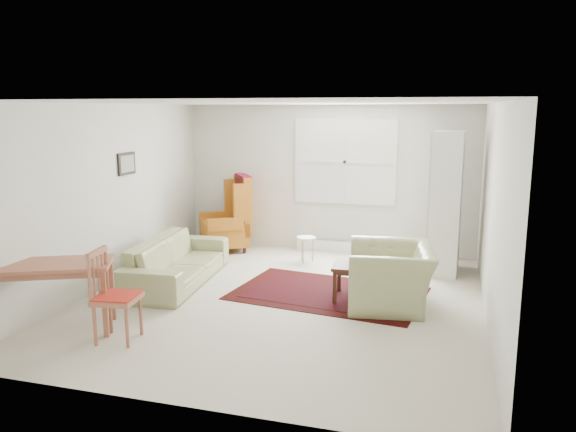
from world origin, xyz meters
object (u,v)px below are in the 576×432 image
(sofa, at_px, (177,252))
(stool, at_px, (306,249))
(cabinet, at_px, (446,203))
(desk, at_px, (55,297))
(armchair, at_px, (391,270))
(coffee_table, at_px, (355,281))
(desk_chair, at_px, (117,296))
(wingback_chair, at_px, (224,213))

(sofa, xyz_separation_m, stool, (1.47, 1.59, -0.23))
(stool, xyz_separation_m, cabinet, (2.14, 0.01, 0.85))
(desk, bearing_deg, stool, 61.50)
(armchair, xyz_separation_m, desk, (-3.46, -1.86, -0.06))
(desk, bearing_deg, armchair, 28.31)
(coffee_table, relative_size, desk_chair, 0.58)
(sofa, relative_size, cabinet, 1.02)
(desk, bearing_deg, cabinet, 41.33)
(coffee_table, relative_size, stool, 1.40)
(sofa, height_order, wingback_chair, wingback_chair)
(stool, bearing_deg, armchair, -48.37)
(desk, xyz_separation_m, desk_chair, (0.81, -0.04, 0.10))
(sofa, bearing_deg, cabinet, -71.11)
(desk_chair, bearing_deg, stool, -24.90)
(cabinet, bearing_deg, desk_chair, -129.06)
(sofa, distance_m, armchair, 3.00)
(desk, bearing_deg, wingback_chair, 83.98)
(sofa, height_order, cabinet, cabinet)
(sofa, distance_m, cabinet, 4.00)
(stool, bearing_deg, wingback_chair, 169.44)
(stool, distance_m, desk_chair, 3.79)
(stool, bearing_deg, coffee_table, -56.10)
(sofa, relative_size, stool, 5.31)
(sofa, distance_m, coffee_table, 2.54)
(coffee_table, bearing_deg, cabinet, 55.90)
(wingback_chair, xyz_separation_m, desk, (-0.41, -3.86, -0.27))
(armchair, bearing_deg, desk, -70.08)
(armchair, height_order, cabinet, cabinet)
(stool, relative_size, cabinet, 0.19)
(armchair, height_order, wingback_chair, wingback_chair)
(armchair, bearing_deg, wingback_chair, -131.57)
(coffee_table, height_order, desk, desk)
(wingback_chair, bearing_deg, cabinet, 50.42)
(armchair, xyz_separation_m, cabinet, (0.62, 1.72, 0.60))
(armchair, distance_m, coffee_table, 0.53)
(wingback_chair, relative_size, stool, 3.24)
(armchair, height_order, desk_chair, desk_chair)
(wingback_chair, relative_size, coffee_table, 2.32)
(desk_chair, bearing_deg, cabinet, -49.54)
(sofa, height_order, armchair, armchair)
(coffee_table, height_order, stool, coffee_table)
(wingback_chair, xyz_separation_m, cabinet, (3.67, -0.27, 0.40))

